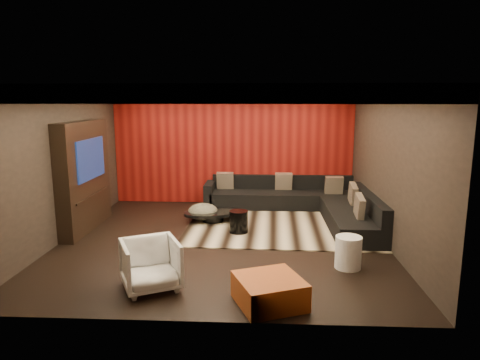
# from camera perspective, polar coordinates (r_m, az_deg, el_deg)

# --- Properties ---
(floor) EXTENTS (6.00, 6.00, 0.02)m
(floor) POSITION_cam_1_polar(r_m,az_deg,el_deg) (8.17, -2.34, -8.10)
(floor) COLOR black
(floor) RESTS_ON ground
(ceiling) EXTENTS (6.00, 6.00, 0.02)m
(ceiling) POSITION_cam_1_polar(r_m,az_deg,el_deg) (7.73, -2.50, 12.09)
(ceiling) COLOR silver
(ceiling) RESTS_ON ground
(wall_back) EXTENTS (6.00, 0.02, 2.80)m
(wall_back) POSITION_cam_1_polar(r_m,az_deg,el_deg) (10.80, -0.94, 4.25)
(wall_back) COLOR black
(wall_back) RESTS_ON ground
(wall_left) EXTENTS (0.02, 6.00, 2.80)m
(wall_left) POSITION_cam_1_polar(r_m,az_deg,el_deg) (8.64, -22.72, 1.74)
(wall_left) COLOR black
(wall_left) RESTS_ON ground
(wall_right) EXTENTS (0.02, 6.00, 2.80)m
(wall_right) POSITION_cam_1_polar(r_m,az_deg,el_deg) (8.12, 19.24, 1.45)
(wall_right) COLOR black
(wall_right) RESTS_ON ground
(red_feature_wall) EXTENTS (5.98, 0.05, 2.78)m
(red_feature_wall) POSITION_cam_1_polar(r_m,az_deg,el_deg) (10.76, -0.95, 4.22)
(red_feature_wall) COLOR #6B0C0A
(red_feature_wall) RESTS_ON ground
(soffit_back) EXTENTS (6.00, 0.60, 0.22)m
(soffit_back) POSITION_cam_1_polar(r_m,az_deg,el_deg) (10.42, -1.08, 11.11)
(soffit_back) COLOR silver
(soffit_back) RESTS_ON ground
(soffit_front) EXTENTS (6.00, 0.60, 0.22)m
(soffit_front) POSITION_cam_1_polar(r_m,az_deg,el_deg) (5.05, -5.43, 11.35)
(soffit_front) COLOR silver
(soffit_front) RESTS_ON ground
(soffit_left) EXTENTS (0.60, 4.80, 0.22)m
(soffit_left) POSITION_cam_1_polar(r_m,az_deg,el_deg) (8.42, -21.43, 10.44)
(soffit_left) COLOR silver
(soffit_left) RESTS_ON ground
(soffit_right) EXTENTS (0.60, 4.80, 0.22)m
(soffit_right) POSITION_cam_1_polar(r_m,az_deg,el_deg) (7.94, 17.64, 10.70)
(soffit_right) COLOR silver
(soffit_right) RESTS_ON ground
(cove_back) EXTENTS (4.80, 0.08, 0.04)m
(cove_back) POSITION_cam_1_polar(r_m,az_deg,el_deg) (10.08, -1.21, 10.61)
(cove_back) COLOR #FFD899
(cove_back) RESTS_ON ground
(cove_front) EXTENTS (4.80, 0.08, 0.04)m
(cove_front) POSITION_cam_1_polar(r_m,az_deg,el_deg) (5.38, -4.88, 10.36)
(cove_front) COLOR #FFD899
(cove_front) RESTS_ON ground
(cove_left) EXTENTS (0.08, 4.80, 0.04)m
(cove_left) POSITION_cam_1_polar(r_m,az_deg,el_deg) (8.29, -19.22, 9.97)
(cove_left) COLOR #FFD899
(cove_left) RESTS_ON ground
(cove_right) EXTENTS (0.08, 4.80, 0.04)m
(cove_right) POSITION_cam_1_polar(r_m,az_deg,el_deg) (7.87, 15.17, 10.17)
(cove_right) COLOR #FFD899
(cove_right) RESTS_ON ground
(tv_surround) EXTENTS (0.30, 2.00, 2.20)m
(tv_surround) POSITION_cam_1_polar(r_m,az_deg,el_deg) (9.16, -20.08, 0.50)
(tv_surround) COLOR black
(tv_surround) RESTS_ON ground
(tv_screen) EXTENTS (0.04, 1.30, 0.80)m
(tv_screen) POSITION_cam_1_polar(r_m,az_deg,el_deg) (9.05, -19.29, 2.67)
(tv_screen) COLOR black
(tv_screen) RESTS_ON ground
(tv_shelf) EXTENTS (0.04, 1.60, 0.04)m
(tv_shelf) POSITION_cam_1_polar(r_m,az_deg,el_deg) (9.18, -19.00, -1.97)
(tv_shelf) COLOR black
(tv_shelf) RESTS_ON ground
(rug) EXTENTS (4.08, 3.11, 0.02)m
(rug) POSITION_cam_1_polar(r_m,az_deg,el_deg) (9.09, 5.83, -6.04)
(rug) COLOR beige
(rug) RESTS_ON floor
(coffee_table) EXTENTS (1.58, 1.58, 0.21)m
(coffee_table) POSITION_cam_1_polar(r_m,az_deg,el_deg) (9.33, -3.65, -4.81)
(coffee_table) COLOR black
(coffee_table) RESTS_ON rug
(drum_stool) EXTENTS (0.49, 0.49, 0.44)m
(drum_stool) POSITION_cam_1_polar(r_m,az_deg,el_deg) (8.50, -0.18, -5.57)
(drum_stool) COLOR black
(drum_stool) RESTS_ON rug
(striped_pouf) EXTENTS (0.87, 0.87, 0.36)m
(striped_pouf) POSITION_cam_1_polar(r_m,az_deg,el_deg) (9.41, -4.97, -4.23)
(striped_pouf) COLOR #B9B48F
(striped_pouf) RESTS_ON rug
(white_side_table) EXTENTS (0.44, 0.44, 0.51)m
(white_side_table) POSITION_cam_1_polar(r_m,az_deg,el_deg) (7.03, 14.24, -9.33)
(white_side_table) COLOR white
(white_side_table) RESTS_ON floor
(orange_ottoman) EXTENTS (1.04, 1.04, 0.36)m
(orange_ottoman) POSITION_cam_1_polar(r_m,az_deg,el_deg) (5.75, 3.93, -14.54)
(orange_ottoman) COLOR #A84E15
(orange_ottoman) RESTS_ON floor
(armchair) EXTENTS (1.02, 1.03, 0.71)m
(armchair) POSITION_cam_1_polar(r_m,az_deg,el_deg) (6.22, -11.82, -10.99)
(armchair) COLOR silver
(armchair) RESTS_ON floor
(sectional_sofa) EXTENTS (3.65, 3.50, 0.75)m
(sectional_sofa) POSITION_cam_1_polar(r_m,az_deg,el_deg) (9.90, 8.71, -3.18)
(sectional_sofa) COLOR black
(sectional_sofa) RESTS_ON floor
(throw_pillows) EXTENTS (3.14, 2.83, 0.50)m
(throw_pillows) POSITION_cam_1_polar(r_m,az_deg,el_deg) (9.84, 8.92, -1.14)
(throw_pillows) COLOR tan
(throw_pillows) RESTS_ON sectional_sofa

